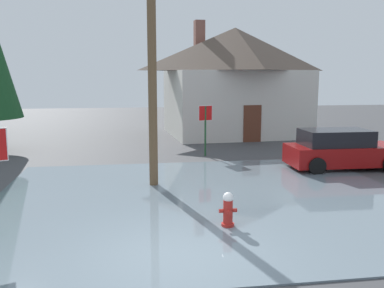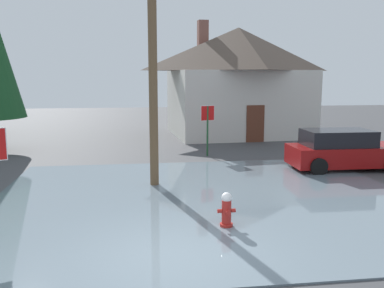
{
  "view_description": "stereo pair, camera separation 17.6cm",
  "coord_description": "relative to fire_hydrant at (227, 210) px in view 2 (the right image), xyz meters",
  "views": [
    {
      "loc": [
        -0.81,
        -7.8,
        3.57
      ],
      "look_at": [
        0.98,
        4.02,
        1.61
      ],
      "focal_mm": 39.16,
      "sensor_mm": 36.0,
      "label": 1
    },
    {
      "loc": [
        -0.64,
        -7.83,
        3.57
      ],
      "look_at": [
        0.98,
        4.02,
        1.61
      ],
      "focal_mm": 39.16,
      "sensor_mm": 36.0,
      "label": 2
    }
  ],
  "objects": [
    {
      "name": "ground_plane",
      "position": [
        -1.45,
        -1.47,
        -0.47
      ],
      "size": [
        80.0,
        80.0,
        0.1
      ],
      "primitive_type": "cube",
      "color": "#424244"
    },
    {
      "name": "flood_puddle",
      "position": [
        -0.12,
        2.29,
        -0.4
      ],
      "size": [
        12.21,
        10.36,
        0.04
      ],
      "primitive_type": "cube",
      "color": "slate",
      "rests_on": "ground"
    },
    {
      "name": "fire_hydrant",
      "position": [
        0.0,
        0.0,
        0.0
      ],
      "size": [
        0.43,
        0.37,
        0.86
      ],
      "color": "#AD231E",
      "rests_on": "ground"
    },
    {
      "name": "utility_pole",
      "position": [
        -1.51,
        4.11,
        4.24
      ],
      "size": [
        1.6,
        0.28,
        8.97
      ],
      "color": "brown",
      "rests_on": "ground"
    },
    {
      "name": "stop_sign_far",
      "position": [
        1.09,
        8.94,
        1.18
      ],
      "size": [
        0.65,
        0.22,
        2.27
      ],
      "color": "#1E4C28",
      "rests_on": "ground"
    },
    {
      "name": "house",
      "position": [
        4.1,
        15.65,
        2.89
      ],
      "size": [
        8.76,
        7.38,
        6.89
      ],
      "color": "beige",
      "rests_on": "ground"
    },
    {
      "name": "parked_car",
      "position": [
        5.8,
        5.6,
        0.31
      ],
      "size": [
        4.27,
        2.04,
        1.53
      ],
      "color": "maroon",
      "rests_on": "ground"
    }
  ]
}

